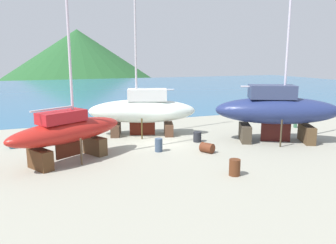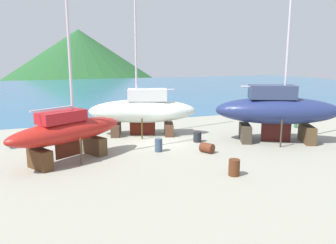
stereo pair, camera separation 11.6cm
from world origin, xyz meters
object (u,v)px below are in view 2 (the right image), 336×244
object	(u,v)px
sailboat_mid_port	(68,131)
barrel_tar_black	(159,145)
barrel_rust_near	(207,148)
sailboat_large_starboard	(277,110)
barrel_by_slipway	(234,168)
barrel_blue_faded	(197,137)
sailboat_far_slipway	(143,110)
barrel_tipped_center	(13,144)
worker	(296,119)

from	to	relation	value
sailboat_mid_port	barrel_tar_black	bearing A→B (deg)	-28.98
barrel_rust_near	sailboat_large_starboard	bearing A→B (deg)	8.17
barrel_by_slipway	barrel_blue_faded	world-z (taller)	barrel_by_slipway
barrel_by_slipway	barrel_rust_near	world-z (taller)	barrel_by_slipway
sailboat_far_slipway	barrel_rust_near	bearing A→B (deg)	129.46
sailboat_large_starboard	barrel_blue_faded	size ratio (longest dim) A/B	18.98
barrel_tipped_center	barrel_by_slipway	xyz separation A→B (m)	(12.00, -10.75, 0.19)
sailboat_far_slipway	barrel_tar_black	distance (m)	5.47
barrel_by_slipway	worker	bearing A→B (deg)	36.95
sailboat_mid_port	barrel_tipped_center	world-z (taller)	sailboat_mid_port
worker	barrel_rust_near	bearing A→B (deg)	37.15
sailboat_large_starboard	barrel_tipped_center	distance (m)	19.84
sailboat_mid_port	barrel_by_slipway	distance (m)	10.37
sailboat_mid_port	barrel_tar_black	size ratio (longest dim) A/B	14.76
barrel_tipped_center	barrel_blue_faded	distance (m)	13.68
sailboat_large_starboard	sailboat_far_slipway	distance (m)	10.69
barrel_blue_faded	sailboat_mid_port	bearing A→B (deg)	-170.43
barrel_tar_black	barrel_tipped_center	bearing A→B (deg)	153.69
barrel_by_slipway	barrel_rust_near	distance (m)	4.65
sailboat_large_starboard	sailboat_mid_port	size ratio (longest dim) A/B	1.08
worker	sailboat_mid_port	bearing A→B (deg)	24.61
sailboat_far_slipway	worker	world-z (taller)	sailboat_far_slipway
worker	barrel_rust_near	size ratio (longest dim) A/B	1.86
sailboat_far_slipway	barrel_tipped_center	xyz separation A→B (m)	(-9.97, -0.45, -1.86)
sailboat_large_starboard	barrel_rust_near	bearing A→B (deg)	-146.38
sailboat_large_starboard	sailboat_mid_port	bearing A→B (deg)	-155.93
barrel_tar_black	barrel_rust_near	world-z (taller)	barrel_tar_black
sailboat_far_slipway	sailboat_mid_port	bearing A→B (deg)	57.15
sailboat_large_starboard	sailboat_far_slipway	size ratio (longest dim) A/B	0.99
sailboat_far_slipway	barrel_blue_faded	distance (m)	5.25
sailboat_mid_port	barrel_rust_near	bearing A→B (deg)	-38.13
barrel_tar_black	barrel_blue_faded	bearing A→B (deg)	22.43
barrel_tipped_center	barrel_tar_black	size ratio (longest dim) A/B	1.01
sailboat_large_starboard	barrel_blue_faded	distance (m)	6.41
sailboat_large_starboard	sailboat_mid_port	xyz separation A→B (m)	(-15.41, 0.37, -0.53)
sailboat_large_starboard	barrel_tipped_center	bearing A→B (deg)	-169.93
barrel_tar_black	sailboat_large_starboard	bearing A→B (deg)	-2.95
sailboat_mid_port	barrel_rust_near	world-z (taller)	sailboat_mid_port
worker	barrel_tipped_center	world-z (taller)	worker
barrel_tar_black	sailboat_far_slipway	bearing A→B (deg)	85.98
sailboat_far_slipway	worker	distance (m)	14.41
sailboat_far_slipway	worker	bearing A→B (deg)	-170.85
worker	barrel_rust_near	world-z (taller)	worker
sailboat_far_slipway	worker	xyz separation A→B (m)	(14.21, -2.04, -1.27)
worker	barrel_rust_near	xyz separation A→B (m)	(-11.52, -4.56, -0.53)
sailboat_large_starboard	worker	bearing A→B (deg)	60.65
sailboat_far_slipway	barrel_tar_black	size ratio (longest dim) A/B	16.11
sailboat_far_slipway	barrel_tar_black	bearing A→B (deg)	103.31
barrel_by_slipway	sailboat_large_starboard	bearing A→B (deg)	38.20
worker	barrel_tar_black	size ratio (longest dim) A/B	1.79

